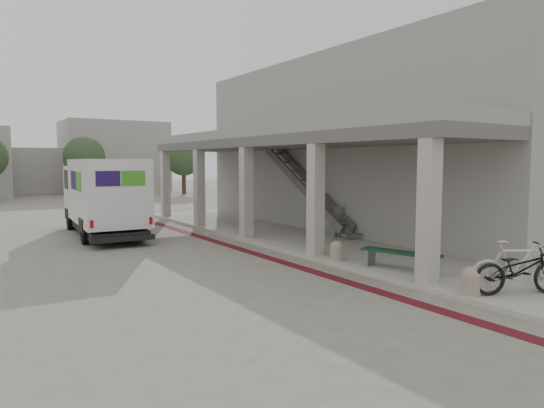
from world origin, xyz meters
TOP-DOWN VIEW (x-y plane):
  - ground at (0.00, 0.00)m, footprint 120.00×120.00m
  - bike_lane_stripe at (1.00, 2.00)m, footprint 0.35×40.00m
  - sidewalk at (4.00, 0.00)m, footprint 4.40×28.00m
  - transit_building at (6.83, 4.50)m, footprint 7.60×17.00m
  - distant_backdrop at (-2.84, 35.89)m, footprint 28.00×10.00m
  - tree_mid at (2.00, 30.00)m, footprint 3.20×3.20m
  - tree_right at (10.00, 29.00)m, footprint 3.20×3.20m
  - fedex_truck at (-1.90, 8.45)m, footprint 2.56×6.93m
  - bench at (2.60, -2.28)m, footprint 1.02×2.05m
  - bollard_near at (2.10, -4.60)m, footprint 0.38×0.38m
  - bollard_far at (2.10, -0.45)m, footprint 0.36×0.36m
  - utility_cabinet at (5.00, 3.04)m, footprint 0.52×0.67m
  - bicycle_black at (2.93, -5.12)m, footprint 2.07×1.45m
  - bicycle_cream at (2.97, -4.99)m, footprint 1.80×1.41m

SIDE VIEW (x-z plane):
  - ground at x=0.00m, z-range 0.00..0.00m
  - bike_lane_stripe at x=1.00m, z-range 0.00..0.01m
  - sidewalk at x=4.00m, z-range 0.00..0.12m
  - bollard_far at x=2.10m, z-range 0.12..0.65m
  - bollard_near at x=2.10m, z-range 0.12..0.69m
  - bench at x=2.60m, z-range 0.22..0.69m
  - bicycle_black at x=2.93m, z-range 0.12..1.15m
  - utility_cabinet at x=5.00m, z-range 0.12..1.18m
  - bicycle_cream at x=2.97m, z-range 0.12..1.21m
  - fedex_truck at x=-1.90m, z-range 0.09..3.00m
  - distant_backdrop at x=-2.84m, z-range -0.55..5.95m
  - tree_mid at x=2.00m, z-range 0.78..5.58m
  - tree_right at x=10.00m, z-range 0.78..5.58m
  - transit_building at x=6.83m, z-range -0.10..6.90m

